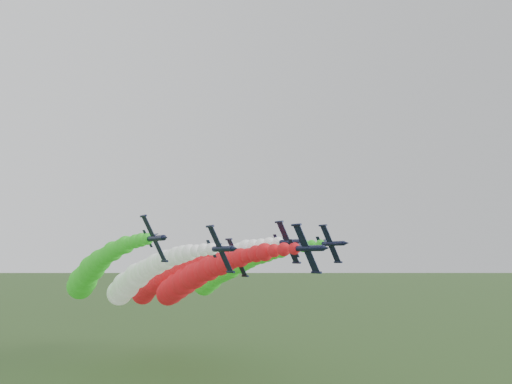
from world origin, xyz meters
TOP-DOWN VIEW (x-y plane):
  - jet_lead at (0.11, 37.54)m, footprint 11.71×83.02m
  - jet_inner_left at (-11.02, 49.58)m, footprint 11.97×83.28m
  - jet_inner_right at (6.69, 53.62)m, footprint 12.47×83.78m
  - jet_outer_left at (-20.94, 58.90)m, footprint 12.20×83.51m
  - jet_outer_right at (21.82, 55.66)m, footprint 12.28×83.59m
  - jet_trail at (3.43, 67.37)m, footprint 12.17×83.48m

SIDE VIEW (x-z plane):
  - jet_trail at x=3.43m, z-range 13.80..35.08m
  - jet_inner_left at x=-11.02m, z-range 15.62..36.70m
  - jet_lead at x=0.11m, z-range 15.83..36.67m
  - jet_inner_right at x=6.69m, z-range 16.48..38.07m
  - jet_outer_right at x=21.82m, z-range 16.92..38.31m
  - jet_outer_left at x=-20.94m, z-range 17.22..38.53m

